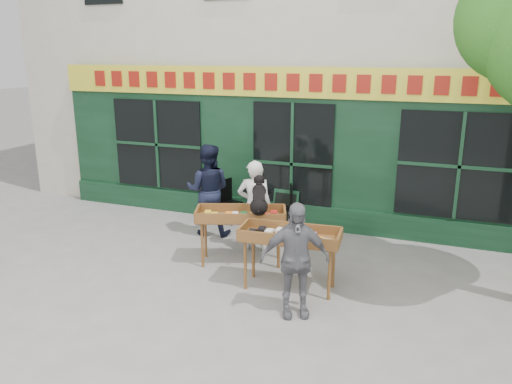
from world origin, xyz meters
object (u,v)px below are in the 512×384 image
Objects in this scene: book_cart_right at (290,239)px; bistro_table at (257,200)px; woman at (254,206)px; man_right at (295,260)px; dog at (259,195)px; man_left at (208,190)px; book_cart_center at (241,218)px.

book_cart_right is 3.08m from bistro_table.
woman is 2.48m from man_right.
man_right is (0.30, -0.75, 0.00)m from book_cart_right.
man_right reaches higher than dog.
man_right is at bearing -72.19° from dog.
man_left is at bearing 137.47° from book_cart_right.
book_cart_center is 1.27m from book_cart_right.
book_cart_right is (1.08, -0.65, 0.00)m from book_cart_center.
dog is at bearing -27.69° from book_cart_center.
dog is 0.35× the size of woman.
woman is 1.45m from bistro_table.
bistro_table is (-1.55, 2.65, -0.28)m from book_cart_right.
woman is (-0.35, 0.70, -0.44)m from dog.
book_cart_center is at bearing -76.97° from bistro_table.
man_left reaches higher than woman.
man_left reaches higher than book_cart_center.
book_cart_right is at bearing 110.18° from woman.
bistro_table is 1.20m from man_left.
man_left is (-1.16, 1.09, 0.10)m from book_cart_center.
book_cart_right is at bearing -59.72° from bistro_table.
woman reaches higher than book_cart_center.
woman is at bearing 99.32° from man_right.
man_right reaches higher than book_cart_center.
dog is 0.32× the size of man_left.
dog reaches higher than bistro_table.
book_cart_center is 1.60m from man_left.
man_left is at bearing -127.87° from bistro_table.
woman is at bearing 125.08° from book_cart_right.
woman is at bearing 144.88° from man_left.
man_right is at bearing 121.28° from man_left.
man_right reaches higher than bistro_table.
bistro_table is (-0.46, 1.34, -0.31)m from woman.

